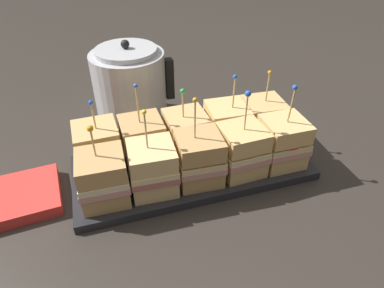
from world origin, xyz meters
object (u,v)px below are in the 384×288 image
object	(u,v)px
serving_platter	(192,168)
sandwich_front_center	(199,159)
sandwich_back_far_left	(98,148)
kettle_steel	(130,86)
sandwich_front_far_right	(282,142)
sandwich_front_far_left	(103,178)
sandwich_back_right	(227,127)
napkin_stack	(24,196)
sandwich_front_left	(153,168)
sandwich_back_far_right	(262,120)
sandwich_back_left	(143,141)
sandwich_back_center	(185,134)
sandwich_front_right	(242,150)

from	to	relation	value
serving_platter	sandwich_front_center	bearing A→B (deg)	-91.09
sandwich_back_far_left	kettle_steel	world-z (taller)	kettle_steel
kettle_steel	serving_platter	bearing A→B (deg)	-71.96
sandwich_front_far_right	sandwich_back_far_left	bearing A→B (deg)	166.11
sandwich_front_center	kettle_steel	bearing A→B (deg)	105.30
sandwich_front_center	serving_platter	bearing A→B (deg)	88.91
sandwich_front_far_left	sandwich_front_far_right	xyz separation A→B (m)	(0.36, 0.00, 0.00)
sandwich_front_far_right	sandwich_back_right	xyz separation A→B (m)	(-0.09, 0.09, -0.00)
napkin_stack	sandwich_back_far_left	bearing A→B (deg)	12.92
sandwich_front_left	sandwich_back_far_right	world-z (taller)	sandwich_front_left
sandwich_back_left	sandwich_back_far_right	bearing A→B (deg)	-0.05
sandwich_back_center	sandwich_front_far_left	bearing A→B (deg)	-153.48
sandwich_back_far_right	napkin_stack	distance (m)	0.51
sandwich_front_center	sandwich_back_left	world-z (taller)	sandwich_front_center
sandwich_back_left	kettle_steel	xyz separation A→B (m)	(0.01, 0.21, 0.03)
sandwich_back_right	sandwich_back_far_right	size ratio (longest dim) A/B	1.04
sandwich_back_center	napkin_stack	bearing A→B (deg)	-174.14
sandwich_front_far_left	sandwich_front_center	distance (m)	0.18
sandwich_front_right	sandwich_front_far_right	size ratio (longest dim) A/B	1.01
sandwich_back_center	kettle_steel	bearing A→B (deg)	111.22
napkin_stack	sandwich_front_far_right	bearing A→B (deg)	-6.12
sandwich_back_right	napkin_stack	xyz separation A→B (m)	(-0.42, -0.03, -0.06)
sandwich_front_far_right	sandwich_back_right	distance (m)	0.12
sandwich_front_far_left	sandwich_back_left	distance (m)	0.13
sandwich_back_right	kettle_steel	world-z (taller)	kettle_steel
serving_platter	napkin_stack	distance (m)	0.33
sandwich_front_left	sandwich_back_far_left	size ratio (longest dim) A/B	1.08
sandwich_front_center	sandwich_front_right	world-z (taller)	sandwich_front_center
sandwich_back_far_right	sandwich_front_right	bearing A→B (deg)	-134.94
serving_platter	sandwich_front_left	xyz separation A→B (m)	(-0.09, -0.04, 0.06)
sandwich_front_left	sandwich_front_right	world-z (taller)	sandwich_front_right
sandwich_front_left	sandwich_back_left	size ratio (longest dim) A/B	0.97
sandwich_back_right	sandwich_back_far_right	world-z (taller)	sandwich_back_right
sandwich_back_center	serving_platter	bearing A→B (deg)	-88.44
sandwich_front_left	sandwich_front_center	size ratio (longest dim) A/B	0.95
sandwich_front_center	sandwich_back_far_right	xyz separation A→B (m)	(0.18, 0.09, -0.00)
sandwich_front_far_left	sandwich_back_left	size ratio (longest dim) A/B	0.89
napkin_stack	sandwich_back_far_right	bearing A→B (deg)	4.07
serving_platter	sandwich_front_far_right	world-z (taller)	sandwich_front_far_right
sandwich_front_right	sandwich_front_left	bearing A→B (deg)	179.88
sandwich_back_far_left	napkin_stack	world-z (taller)	sandwich_back_far_left
serving_platter	sandwich_front_right	size ratio (longest dim) A/B	2.68
sandwich_back_left	serving_platter	bearing A→B (deg)	-26.87
serving_platter	sandwich_back_left	xyz separation A→B (m)	(-0.09, 0.05, 0.06)
sandwich_front_right	kettle_steel	size ratio (longest dim) A/B	0.87
sandwich_front_center	kettle_steel	xyz separation A→B (m)	(-0.08, 0.30, 0.02)
sandwich_front_far_left	kettle_steel	bearing A→B (deg)	71.83
sandwich_front_right	sandwich_front_far_right	distance (m)	0.09
sandwich_back_far_right	sandwich_back_far_left	bearing A→B (deg)	-179.69
serving_platter	sandwich_back_center	bearing A→B (deg)	91.56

